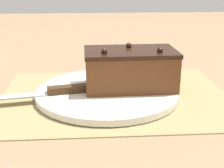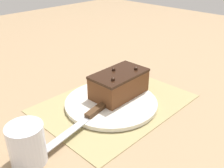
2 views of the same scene
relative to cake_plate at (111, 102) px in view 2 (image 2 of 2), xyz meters
The scene contains 6 objects.
ground_plane 0.02m from the cake_plate, behind, with size 3.00×3.00×0.00m, color #9E7F5B.
placemat_woven 0.02m from the cake_plate, behind, with size 0.46×0.34×0.00m, color tan.
cake_plate is the anchor object (origin of this frame).
chocolate_cake 0.07m from the cake_plate, 168.53° to the right, with size 0.18×0.11×0.09m.
serving_knife 0.12m from the cake_plate, 10.77° to the left, with size 0.24×0.06×0.01m.
drinking_glass 0.31m from the cake_plate, ahead, with size 0.08×0.08×0.10m.
Camera 2 is at (0.52, 0.49, 0.43)m, focal length 42.00 mm.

